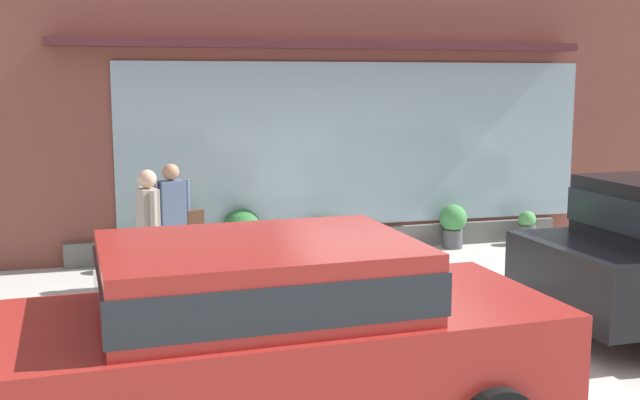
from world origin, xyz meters
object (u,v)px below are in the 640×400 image
(pedestrian_passerby, at_px, (149,227))
(potted_plant_near_hydrant, at_px, (242,233))
(potted_plant_window_center, at_px, (527,228))
(potted_plant_by_entrance, at_px, (453,223))
(potted_plant_corner_tall, at_px, (323,238))
(potted_plant_trailing_edge, at_px, (185,227))
(fire_hydrant, at_px, (239,259))
(potted_plant_window_right, at_px, (126,249))
(parked_car_red, at_px, (277,330))
(pedestrian_with_handbag, at_px, (174,215))

(pedestrian_passerby, bearing_deg, potted_plant_near_hydrant, -49.95)
(pedestrian_passerby, distance_m, potted_plant_window_center, 6.56)
(potted_plant_by_entrance, height_order, potted_plant_corner_tall, potted_plant_by_entrance)
(potted_plant_trailing_edge, distance_m, potted_plant_corner_tall, 2.15)
(potted_plant_trailing_edge, bearing_deg, pedestrian_passerby, -106.88)
(potted_plant_near_hydrant, bearing_deg, fire_hydrant, -100.74)
(fire_hydrant, distance_m, potted_plant_window_right, 2.17)
(fire_hydrant, distance_m, potted_plant_trailing_edge, 2.00)
(parked_car_red, distance_m, potted_plant_window_right, 5.84)
(pedestrian_with_handbag, distance_m, parked_car_red, 4.75)
(fire_hydrant, distance_m, pedestrian_passerby, 1.22)
(potted_plant_trailing_edge, bearing_deg, parked_car_red, -89.29)
(parked_car_red, distance_m, potted_plant_by_entrance, 7.28)
(potted_plant_near_hydrant, bearing_deg, potted_plant_by_entrance, -1.90)
(pedestrian_passerby, relative_size, potted_plant_window_right, 2.89)
(pedestrian_with_handbag, relative_size, potted_plant_window_center, 2.92)
(pedestrian_passerby, height_order, parked_car_red, pedestrian_passerby)
(pedestrian_with_handbag, height_order, potted_plant_by_entrance, pedestrian_with_handbag)
(potted_plant_trailing_edge, height_order, potted_plant_corner_tall, potted_plant_trailing_edge)
(pedestrian_with_handbag, xyz_separation_m, pedestrian_passerby, (-0.37, -0.83, 0.02))
(pedestrian_passerby, bearing_deg, potted_plant_by_entrance, -82.79)
(potted_plant_window_center, xyz_separation_m, potted_plant_trailing_edge, (-5.60, 0.14, 0.28))
(potted_plant_window_right, bearing_deg, pedestrian_with_handbag, -59.21)
(potted_plant_by_entrance, relative_size, potted_plant_corner_tall, 1.29)
(fire_hydrant, height_order, potted_plant_by_entrance, fire_hydrant)
(potted_plant_trailing_edge, xyz_separation_m, potted_plant_corner_tall, (2.13, 0.02, -0.29))
(potted_plant_near_hydrant, xyz_separation_m, potted_plant_trailing_edge, (-0.86, -0.05, 0.15))
(potted_plant_window_right, relative_size, potted_plant_trailing_edge, 0.49)
(potted_plant_by_entrance, xyz_separation_m, potted_plant_near_hydrant, (-3.44, 0.11, -0.00))
(potted_plant_corner_tall, bearing_deg, potted_plant_by_entrance, -2.16)
(fire_hydrant, relative_size, potted_plant_window_right, 1.65)
(fire_hydrant, bearing_deg, potted_plant_by_entrance, 26.12)
(potted_plant_by_entrance, relative_size, potted_plant_near_hydrant, 0.92)
(potted_plant_near_hydrant, bearing_deg, pedestrian_with_handbag, -131.00)
(fire_hydrant, xyz_separation_m, potted_plant_window_right, (-1.34, 1.70, -0.17))
(potted_plant_corner_tall, bearing_deg, pedestrian_with_handbag, -152.30)
(parked_car_red, distance_m, potted_plant_corner_tall, 6.36)
(parked_car_red, distance_m, potted_plant_trailing_edge, 5.98)
(pedestrian_with_handbag, height_order, potted_plant_trailing_edge, pedestrian_with_handbag)
(potted_plant_window_right, xyz_separation_m, potted_plant_by_entrance, (5.16, 0.17, 0.09))
(fire_hydrant, relative_size, potted_plant_corner_tall, 1.71)
(fire_hydrant, bearing_deg, potted_plant_near_hydrant, 79.26)
(potted_plant_near_hydrant, distance_m, potted_plant_corner_tall, 1.28)
(pedestrian_passerby, height_order, potted_plant_near_hydrant, pedestrian_passerby)
(potted_plant_window_right, relative_size, potted_plant_near_hydrant, 0.74)
(potted_plant_window_right, bearing_deg, pedestrian_passerby, -82.87)
(potted_plant_by_entrance, relative_size, potted_plant_window_center, 1.27)
(parked_car_red, xyz_separation_m, potted_plant_window_right, (-0.93, 5.74, -0.57))
(pedestrian_passerby, distance_m, potted_plant_trailing_edge, 2.21)
(potted_plant_window_right, xyz_separation_m, potted_plant_corner_tall, (2.98, 0.25, -0.05))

